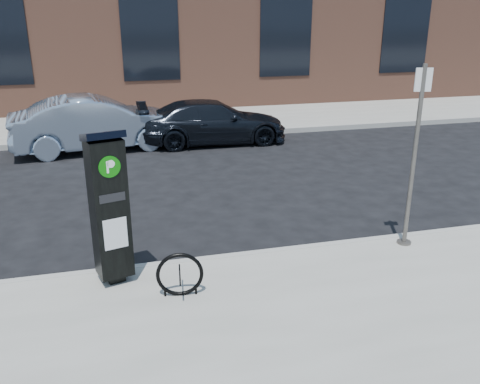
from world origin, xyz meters
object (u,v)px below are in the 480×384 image
object	(u,v)px
parking_kiosk	(109,206)
sign_pole	(414,160)
car_silver	(96,123)
car_dark	(213,122)
bike_rack	(180,275)

from	to	relation	value
parking_kiosk	sign_pole	size ratio (longest dim) A/B	0.76
car_silver	car_dark	size ratio (longest dim) A/B	1.06
parking_kiosk	bike_rack	xyz separation A→B (m)	(0.80, -0.61, -0.78)
parking_kiosk	car_dark	world-z (taller)	parking_kiosk
car_silver	sign_pole	bearing A→B (deg)	-156.25
car_silver	parking_kiosk	bearing A→B (deg)	174.23
car_silver	car_dark	world-z (taller)	car_silver
car_dark	sign_pole	bearing A→B (deg)	-167.98
parking_kiosk	car_silver	xyz separation A→B (m)	(-0.27, 7.75, -0.49)
sign_pole	bike_rack	xyz separation A→B (m)	(-3.65, -0.66, -1.08)
sign_pole	car_silver	bearing A→B (deg)	133.69
car_dark	car_silver	bearing A→B (deg)	90.60
parking_kiosk	bike_rack	size ratio (longest dim) A/B	3.46
sign_pole	car_silver	xyz separation A→B (m)	(-4.72, 7.70, -0.79)
car_dark	parking_kiosk	bearing A→B (deg)	160.08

